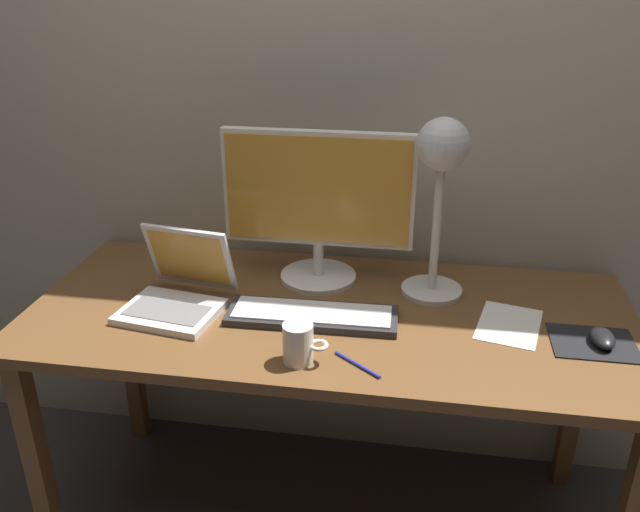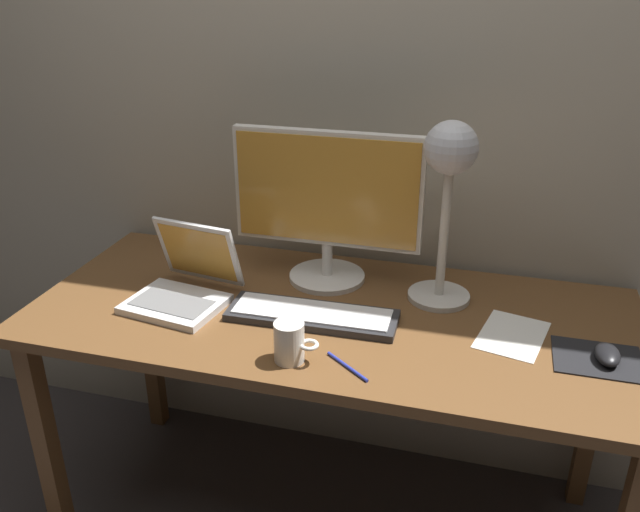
{
  "view_description": "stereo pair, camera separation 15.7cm",
  "coord_description": "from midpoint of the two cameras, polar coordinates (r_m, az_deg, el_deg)",
  "views": [
    {
      "loc": [
        0.22,
        -1.49,
        1.58
      ],
      "look_at": [
        -0.02,
        -0.05,
        0.92
      ],
      "focal_mm": 36.49,
      "sensor_mm": 36.0,
      "label": 1
    },
    {
      "loc": [
        0.37,
        -1.46,
        1.58
      ],
      "look_at": [
        -0.02,
        -0.05,
        0.92
      ],
      "focal_mm": 36.49,
      "sensor_mm": 36.0,
      "label": 2
    }
  ],
  "objects": [
    {
      "name": "mousepad",
      "position": [
        1.69,
        20.4,
        -7.23
      ],
      "size": [
        0.2,
        0.16,
        0.0
      ],
      "primitive_type": "cube",
      "color": "black",
      "rests_on": "desk"
    },
    {
      "name": "coffee_mug",
      "position": [
        1.5,
        -4.9,
        -7.74
      ],
      "size": [
        0.11,
        0.07,
        0.1
      ],
      "color": "white",
      "rests_on": "desk"
    },
    {
      "name": "paper_sheet_near_mouse",
      "position": [
        1.7,
        13.75,
        -5.99
      ],
      "size": [
        0.19,
        0.24,
        0.0
      ],
      "primitive_type": "cube",
      "rotation": [
        0.0,
        0.0,
        -0.23
      ],
      "color": "white",
      "rests_on": "desk"
    },
    {
      "name": "keyboard_main",
      "position": [
        1.68,
        -3.38,
        -5.28
      ],
      "size": [
        0.44,
        0.15,
        0.03
      ],
      "color": "#28282B",
      "rests_on": "desk"
    },
    {
      "name": "back_wall",
      "position": [
        1.92,
        0.37,
        15.93
      ],
      "size": [
        4.8,
        0.06,
        2.6
      ],
      "primitive_type": "cube",
      "color": "#B2A893",
      "rests_on": "ground"
    },
    {
      "name": "desk_lamp",
      "position": [
        1.69,
        7.96,
        7.38
      ],
      "size": [
        0.17,
        0.17,
        0.49
      ],
      "color": "beige",
      "rests_on": "desk"
    },
    {
      "name": "laptop",
      "position": [
        1.78,
        -14.71,
        -2.58
      ],
      "size": [
        0.28,
        0.29,
        0.21
      ],
      "color": "silver",
      "rests_on": "desk"
    },
    {
      "name": "desk",
      "position": [
        1.77,
        -1.71,
        -7.12
      ],
      "size": [
        1.6,
        0.7,
        0.74
      ],
      "color": "brown",
      "rests_on": "ground"
    },
    {
      "name": "pen",
      "position": [
        1.5,
        0.27,
        -9.59
      ],
      "size": [
        0.12,
        0.09,
        0.01
      ],
      "primitive_type": "cylinder",
      "rotation": [
        0.0,
        1.57,
        -0.66
      ],
      "color": "#2633A5",
      "rests_on": "desk"
    },
    {
      "name": "mouse",
      "position": [
        1.68,
        21.12,
        -6.79
      ],
      "size": [
        0.06,
        0.1,
        0.03
      ],
      "primitive_type": "ellipsoid",
      "color": "black",
      "rests_on": "mousepad"
    },
    {
      "name": "monitor",
      "position": [
        1.8,
        -2.68,
        4.87
      ],
      "size": [
        0.53,
        0.22,
        0.44
      ],
      "color": "silver",
      "rests_on": "desk"
    }
  ]
}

